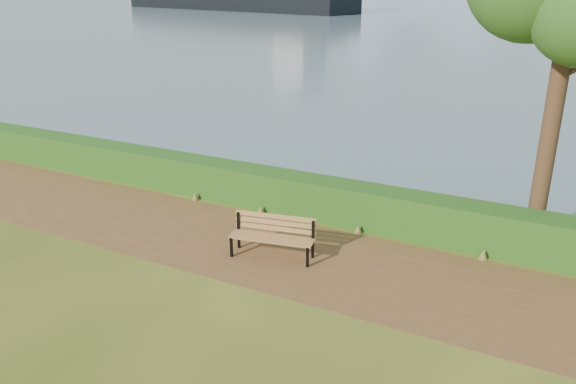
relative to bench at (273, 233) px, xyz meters
The scene contains 4 objects.
ground 0.64m from the bench, 163.35° to the right, with size 140.00×140.00×0.00m, color #435017.
path 0.66m from the bench, 150.51° to the left, with size 40.00×3.40×0.01m, color brown.
hedge 2.52m from the bench, 97.91° to the left, with size 32.00×0.85×1.00m, color #1E4614.
bench is the anchor object (origin of this frame).
Camera 1 is at (5.79, -9.63, 5.67)m, focal length 35.00 mm.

